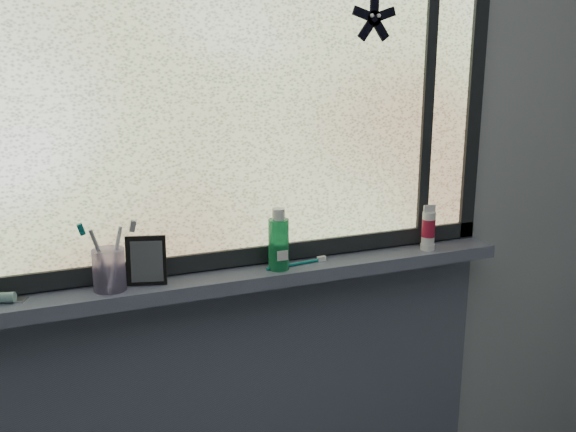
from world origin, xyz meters
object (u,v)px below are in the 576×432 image
(toothbrush_cup, at_px, (109,270))
(mouthwash_bottle, at_px, (279,239))
(vanity_mirror, at_px, (146,260))
(cream_tube, at_px, (429,226))

(toothbrush_cup, xyz_separation_m, mouthwash_bottle, (0.47, -0.01, 0.03))
(vanity_mirror, distance_m, mouthwash_bottle, 0.37)
(toothbrush_cup, bearing_deg, cream_tube, -0.85)
(cream_tube, bearing_deg, toothbrush_cup, 179.15)
(mouthwash_bottle, xyz_separation_m, cream_tube, (0.50, -0.00, -0.01))
(vanity_mirror, height_order, mouthwash_bottle, mouthwash_bottle)
(vanity_mirror, bearing_deg, mouthwash_bottle, 11.83)
(mouthwash_bottle, height_order, cream_tube, mouthwash_bottle)
(vanity_mirror, bearing_deg, toothbrush_cup, -160.06)
(toothbrush_cup, bearing_deg, vanity_mirror, 4.89)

